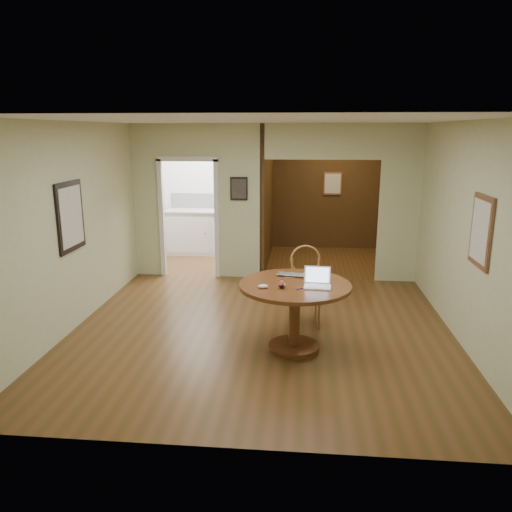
# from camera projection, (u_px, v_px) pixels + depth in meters

# --- Properties ---
(floor) EXTENTS (5.00, 5.00, 0.00)m
(floor) POSITION_uv_depth(u_px,v_px,m) (261.00, 332.00, 6.58)
(floor) COLOR #4E3516
(floor) RESTS_ON ground
(room_shell) EXTENTS (5.20, 7.50, 5.00)m
(room_shell) POSITION_uv_depth(u_px,v_px,m) (250.00, 202.00, 9.30)
(room_shell) COLOR white
(room_shell) RESTS_ON ground
(dining_table) EXTENTS (1.32, 1.32, 0.83)m
(dining_table) POSITION_uv_depth(u_px,v_px,m) (295.00, 301.00, 5.92)
(dining_table) COLOR brown
(dining_table) RESTS_ON ground
(chair) EXTENTS (0.50, 0.50, 1.07)m
(chair) POSITION_uv_depth(u_px,v_px,m) (306.00, 281.00, 6.78)
(chair) COLOR #A5653A
(chair) RESTS_ON ground
(open_laptop) EXTENTS (0.32, 0.28, 0.22)m
(open_laptop) POSITION_uv_depth(u_px,v_px,m) (317.00, 281.00, 5.77)
(open_laptop) COLOR white
(open_laptop) RESTS_ON dining_table
(closed_laptop) EXTENTS (0.40, 0.29, 0.03)m
(closed_laptop) POSITION_uv_depth(u_px,v_px,m) (291.00, 276.00, 6.12)
(closed_laptop) COLOR #B4B4B9
(closed_laptop) RESTS_ON dining_table
(mouse) EXTENTS (0.12, 0.08, 0.05)m
(mouse) POSITION_uv_depth(u_px,v_px,m) (263.00, 286.00, 5.69)
(mouse) COLOR white
(mouse) RESTS_ON dining_table
(wine_glass) EXTENTS (0.09, 0.09, 0.10)m
(wine_glass) POSITION_uv_depth(u_px,v_px,m) (282.00, 284.00, 5.69)
(wine_glass) COLOR white
(wine_glass) RESTS_ON dining_table
(pen) EXTENTS (0.11, 0.11, 0.01)m
(pen) POSITION_uv_depth(u_px,v_px,m) (301.00, 289.00, 5.67)
(pen) COLOR #0C1654
(pen) RESTS_ON dining_table
(kitchen_cabinet) EXTENTS (2.06, 0.60, 0.94)m
(kitchen_cabinet) POSITION_uv_depth(u_px,v_px,m) (215.00, 232.00, 10.64)
(kitchen_cabinet) COLOR white
(kitchen_cabinet) RESTS_ON ground
(grocery_bag) EXTENTS (0.35, 0.31, 0.29)m
(grocery_bag) POSITION_uv_depth(u_px,v_px,m) (252.00, 204.00, 10.42)
(grocery_bag) COLOR beige
(grocery_bag) RESTS_ON kitchen_cabinet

